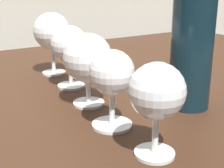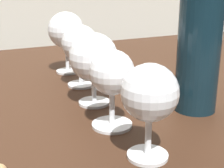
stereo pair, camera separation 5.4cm
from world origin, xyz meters
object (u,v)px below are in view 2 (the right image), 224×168
Objects in this scene: wine_glass_white at (112,75)px; wine_glass_merlot at (93,59)px; wine_glass_cabernet at (80,45)px; wine_bottle at (199,41)px; wine_glass_empty at (150,95)px; wine_glass_chardonnay at (66,30)px.

wine_glass_white is 0.93× the size of wine_glass_merlot.
wine_bottle is (0.14, -0.22, 0.03)m from wine_glass_cabernet.
wine_glass_empty is 0.20m from wine_bottle.
wine_glass_merlot is 0.19m from wine_bottle.
wine_glass_chardonnay is (0.00, 0.11, 0.01)m from wine_glass_cabernet.
wine_glass_cabernet reaches higher than wine_glass_empty.
wine_bottle reaches higher than wine_glass_white.
wine_glass_white is at bearing 92.01° from wine_glass_empty.
wine_glass_cabernet is (0.02, 0.33, 0.00)m from wine_glass_empty.
wine_glass_white is (-0.00, 0.11, -0.00)m from wine_glass_empty.
wine_glass_white is 0.95× the size of wine_glass_cabernet.
wine_glass_white is 0.22m from wine_glass_cabernet.
wine_bottle is at bearing 34.74° from wine_glass_empty.
wine_glass_empty is at bearing -91.73° from wine_glass_merlot.
wine_glass_merlot is at bearing 147.28° from wine_bottle.
wine_glass_white is 0.33m from wine_glass_chardonnay.
wine_glass_empty is 0.40× the size of wine_bottle.
wine_glass_merlot is (0.01, 0.11, 0.00)m from wine_glass_white.
wine_glass_empty is at bearing -93.43° from wine_glass_cabernet.
wine_glass_chardonnay is at bearing 113.05° from wine_bottle.
wine_glass_empty is 0.33m from wine_glass_cabernet.
wine_bottle is (0.17, 0.00, 0.04)m from wine_glass_white.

